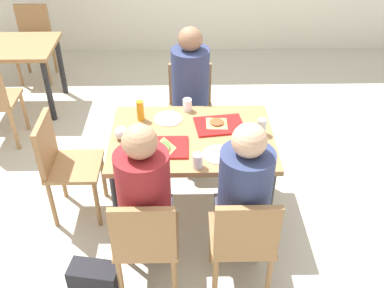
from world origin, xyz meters
TOP-DOWN VIEW (x-y plane):
  - ground_plane at (0.00, 0.00)m, footprint 10.00×10.00m
  - main_table at (0.00, 0.00)m, footprint 1.19×0.84m
  - chair_near_left at (-0.30, -0.81)m, footprint 0.40×0.40m
  - chair_near_right at (0.30, -0.81)m, footprint 0.40×0.40m
  - chair_far_side at (0.00, 0.81)m, footprint 0.40×0.40m
  - chair_left_end at (-0.98, 0.00)m, footprint 0.40×0.40m
  - person_in_red at (-0.30, -0.66)m, footprint 0.32×0.42m
  - person_in_brown_jacket at (0.30, -0.66)m, footprint 0.32×0.42m
  - person_far_side at (-0.00, 0.66)m, footprint 0.32×0.42m
  - tray_red_near at (-0.21, -0.15)m, footprint 0.36×0.26m
  - tray_red_far at (0.21, 0.13)m, footprint 0.39×0.31m
  - paper_plate_center at (-0.18, 0.23)m, footprint 0.22×0.22m
  - paper_plate_near_edge at (0.18, -0.23)m, footprint 0.22×0.22m
  - pizza_slice_a at (-0.20, -0.17)m, footprint 0.13×0.20m
  - pizza_slice_b at (0.19, 0.14)m, footprint 0.22×0.22m
  - plastic_cup_a at (-0.03, 0.36)m, footprint 0.07×0.07m
  - plastic_cup_b at (0.03, -0.36)m, footprint 0.07×0.07m
  - soda_can at (0.51, 0.02)m, footprint 0.07×0.07m
  - condiment_bottle at (-0.39, 0.23)m, footprint 0.06×0.06m
  - foil_bundle at (-0.51, -0.02)m, footprint 0.10×0.10m
  - handbag at (-0.65, -0.82)m, footprint 0.34×0.21m
  - background_table at (-1.83, 1.68)m, footprint 0.90×0.70m
  - background_chair_far at (-1.83, 2.41)m, footprint 0.40×0.40m

SIDE VIEW (x-z plane):
  - ground_plane at x=0.00m, z-range -0.02..0.00m
  - handbag at x=-0.65m, z-range 0.00..0.28m
  - chair_near_left at x=-0.30m, z-range 0.08..0.94m
  - chair_near_right at x=0.30m, z-range 0.08..0.94m
  - chair_far_side at x=0.00m, z-range 0.08..0.94m
  - chair_left_end at x=-0.98m, z-range 0.08..0.94m
  - background_chair_far at x=-1.83m, z-range 0.08..0.94m
  - background_table at x=-1.83m, z-range 0.24..0.96m
  - main_table at x=0.00m, z-range 0.27..0.99m
  - paper_plate_center at x=-0.18m, z-range 0.72..0.73m
  - paper_plate_near_edge at x=0.18m, z-range 0.72..0.73m
  - tray_red_near at x=-0.21m, z-range 0.72..0.74m
  - tray_red_far at x=0.21m, z-range 0.72..0.74m
  - pizza_slice_a at x=-0.20m, z-range 0.74..0.76m
  - pizza_slice_b at x=0.19m, z-range 0.74..0.76m
  - person_in_red at x=-0.30m, z-range 0.12..1.40m
  - person_in_brown_jacket at x=0.30m, z-range 0.12..1.40m
  - person_far_side at x=0.00m, z-range 0.12..1.40m
  - plastic_cup_a at x=-0.03m, z-range 0.72..0.82m
  - plastic_cup_b at x=0.03m, z-range 0.72..0.82m
  - foil_bundle at x=-0.51m, z-range 0.72..0.82m
  - soda_can at x=0.51m, z-range 0.72..0.85m
  - condiment_bottle at x=-0.39m, z-range 0.72..0.88m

